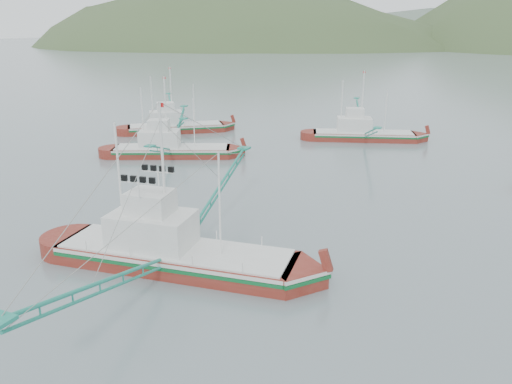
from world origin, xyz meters
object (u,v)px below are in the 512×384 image
at_px(bg_boat_left, 170,139).
at_px(bg_boat_far, 363,126).
at_px(main_boat, 172,241).
at_px(bg_boat_extra, 175,118).

xyz_separation_m(bg_boat_left, bg_boat_far, (18.71, 17.92, -0.13)).
distance_m(main_boat, bg_boat_far, 42.23).
height_order(bg_boat_far, bg_boat_extra, bg_boat_extra).
relative_size(main_boat, bg_boat_far, 1.17).
bearing_deg(bg_boat_far, bg_boat_extra, 173.91).
height_order(main_boat, bg_boat_far, main_boat).
height_order(main_boat, bg_boat_left, main_boat).
relative_size(bg_boat_left, bg_boat_extra, 1.08).
bearing_deg(bg_boat_left, main_boat, -81.14).
bearing_deg(bg_boat_left, bg_boat_extra, 96.14).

